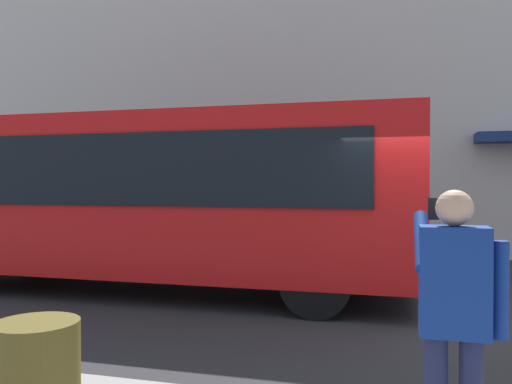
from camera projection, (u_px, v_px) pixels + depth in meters
ground_plane at (435, 319)px, 7.29m from camera, size 60.00×60.00×0.00m
building_facade_far at (420, 28)px, 13.75m from camera, size 28.00×1.55×12.00m
red_bus at (153, 195)px, 9.13m from camera, size 9.05×2.54×3.08m
pedestrian_photographer at (454, 307)px, 3.15m from camera, size 0.53×0.52×1.70m
rubbish_bin at (36, 381)px, 3.54m from camera, size 0.57×0.57×0.80m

